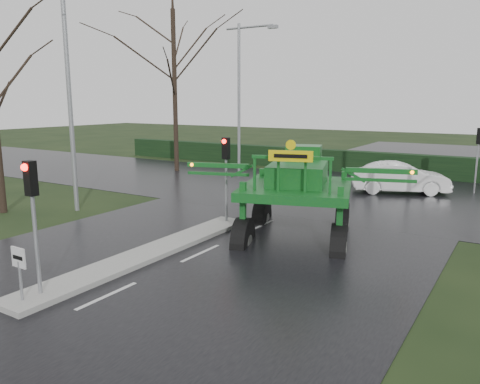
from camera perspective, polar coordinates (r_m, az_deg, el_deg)
The scene contains 14 objects.
ground at distance 12.74m, azimuth -15.86°, elevation -12.15°, with size 140.00×140.00×0.00m, color black.
road_main at distance 20.43m, azimuth 5.27°, elevation -2.94°, with size 14.00×80.00×0.02m, color black.
road_cross at distance 25.81m, azimuth 11.25°, elevation -0.15°, with size 80.00×12.00×0.02m, color black.
median_island at distance 15.54m, azimuth -10.94°, elevation -7.31°, with size 1.20×10.00×0.16m, color gray.
hedge_row at distance 33.22m, azimuth 16.21°, elevation 3.39°, with size 44.00×0.90×1.50m, color black.
keep_left_sign at distance 12.51m, azimuth -25.33°, elevation -8.07°, with size 0.50×0.07×1.35m.
traffic_signal_near at distance 12.39m, azimuth -24.01°, elevation -0.80°, with size 0.26×0.33×3.52m.
traffic_signal_mid at distance 18.45m, azimuth -1.73°, elevation 3.77°, with size 0.26×0.33×3.52m.
traffic_signal_far at distance 27.96m, azimuth 27.07°, elevation 5.05°, with size 0.26×0.33×3.52m.
street_light_left_near at distance 21.91m, azimuth -19.73°, elevation 13.21°, with size 3.85×0.30×10.00m.
street_light_left_far at distance 32.57m, azimuth 0.34°, elevation 12.92°, with size 3.85×0.30×10.00m.
tree_left_far at distance 33.51m, azimuth -8.03°, elevation 14.75°, with size 7.70×7.70×13.26m.
crop_sprayer at distance 16.23m, azimuth 0.55°, elevation 1.29°, with size 7.89×6.03×4.60m.
white_sedan at distance 26.82m, azimuth 18.83°, elevation -0.13°, with size 1.75×5.02×1.66m, color white.
Camera 1 is at (8.82, -7.75, 4.93)m, focal length 35.00 mm.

